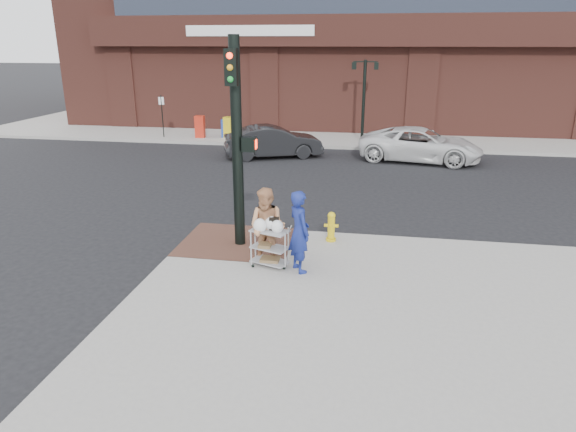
% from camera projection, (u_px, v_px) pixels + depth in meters
% --- Properties ---
extents(ground, '(220.00, 220.00, 0.00)m').
position_uv_depth(ground, '(252.00, 263.00, 12.19)').
color(ground, black).
rests_on(ground, ground).
extents(sidewalk_far, '(65.00, 36.00, 0.15)m').
position_uv_depth(sidewalk_far, '(505.00, 108.00, 39.99)').
color(sidewalk_far, gray).
rests_on(sidewalk_far, ground).
extents(brick_curb_ramp, '(2.80, 2.40, 0.01)m').
position_uv_depth(brick_curb_ramp, '(237.00, 242.00, 13.08)').
color(brick_curb_ramp, '#512F25').
rests_on(brick_curb_ramp, sidewalk_near).
extents(lamp_post, '(1.32, 0.22, 4.00)m').
position_uv_depth(lamp_post, '(364.00, 91.00, 25.95)').
color(lamp_post, black).
rests_on(lamp_post, sidewalk_far).
extents(parking_sign, '(0.05, 0.05, 2.20)m').
position_uv_depth(parking_sign, '(162.00, 116.00, 27.15)').
color(parking_sign, black).
rests_on(parking_sign, sidewalk_far).
extents(traffic_signal_pole, '(0.61, 0.51, 5.00)m').
position_uv_depth(traffic_signal_pole, '(238.00, 138.00, 12.08)').
color(traffic_signal_pole, black).
rests_on(traffic_signal_pole, sidewalk_near).
extents(woman_blue, '(0.74, 0.81, 1.85)m').
position_uv_depth(woman_blue, '(299.00, 231.00, 11.16)').
color(woman_blue, navy).
rests_on(woman_blue, sidewalk_near).
extents(pedestrian_tan, '(0.99, 0.84, 1.79)m').
position_uv_depth(pedestrian_tan, '(267.00, 227.00, 11.49)').
color(pedestrian_tan, tan).
rests_on(pedestrian_tan, sidewalk_near).
extents(sedan_dark, '(4.60, 3.01, 1.43)m').
position_uv_depth(sedan_dark, '(273.00, 142.00, 23.12)').
color(sedan_dark, black).
rests_on(sedan_dark, ground).
extents(minivan_white, '(5.57, 3.26, 1.45)m').
position_uv_depth(minivan_white, '(421.00, 145.00, 22.40)').
color(minivan_white, silver).
rests_on(minivan_white, ground).
extents(utility_cart, '(0.93, 0.70, 1.15)m').
position_uv_depth(utility_cart, '(270.00, 244.00, 11.54)').
color(utility_cart, '#939498').
rests_on(utility_cart, sidewalk_near).
extents(fire_hydrant, '(0.36, 0.25, 0.77)m').
position_uv_depth(fire_hydrant, '(331.00, 226.00, 13.03)').
color(fire_hydrant, gold).
rests_on(fire_hydrant, sidewalk_near).
extents(newsbox_red, '(0.52, 0.48, 1.14)m').
position_uv_depth(newsbox_red, '(200.00, 127.00, 27.18)').
color(newsbox_red, red).
rests_on(newsbox_red, sidewalk_far).
extents(newsbox_yellow, '(0.55, 0.52, 1.09)m').
position_uv_depth(newsbox_yellow, '(229.00, 127.00, 27.13)').
color(newsbox_yellow, gold).
rests_on(newsbox_yellow, sidewalk_far).
extents(newsbox_blue, '(0.43, 0.39, 0.96)m').
position_uv_depth(newsbox_blue, '(226.00, 128.00, 27.22)').
color(newsbox_blue, '#193BA2').
rests_on(newsbox_blue, sidewalk_far).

